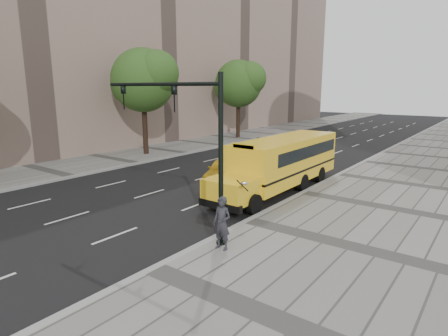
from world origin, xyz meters
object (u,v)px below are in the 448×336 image
Objects in this scene: school_bus at (283,160)px; traffic_signal at (191,136)px; tree_c at (239,83)px; pedestrian at (222,223)px; tree_b at (144,80)px; taxi_far at (259,152)px; taxi_near at (224,170)px.

traffic_signal is at bearing -85.48° from school_bus.
tree_c is 4.59× the size of pedestrian.
tree_b is 0.79× the size of school_bus.
school_bus is at bearing 103.47° from pedestrian.
pedestrian is at bearing -84.42° from taxi_far.
taxi_far is (-5.74, 6.62, -1.06)m from school_bus.
tree_b reaches higher than school_bus.
school_bus is 5.91× the size of pedestrian.
tree_c reaches higher than taxi_near.
traffic_signal is (6.43, -15.36, 3.39)m from taxi_far.
tree_c is at bearing 122.22° from pedestrian.
traffic_signal is (15.59, -11.49, -2.42)m from tree_b.
taxi_far is 2.18× the size of pedestrian.
taxi_far is (9.16, -10.34, -5.63)m from tree_c.
tree_b is 12.92m from taxi_near.
school_bus is at bearing -48.71° from tree_c.
tree_c reaches higher than school_bus.
school_bus is 2.71× the size of taxi_far.
school_bus is at bearing -70.92° from taxi_far.
pedestrian is at bearing -34.38° from tree_b.
traffic_signal is at bearing -81.28° from taxi_near.
taxi_far is (9.16, 3.87, -5.81)m from tree_b.
taxi_far is 17.00m from traffic_signal.
taxi_near is at bearing -57.85° from tree_c.
pedestrian is at bearing -56.41° from tree_c.
school_bus reaches higher than taxi_near.
taxi_far is (-1.90, 7.26, -0.06)m from taxi_near.
pedestrian reaches higher than taxi_near.
tree_b is at bearing -178.92° from taxi_far.
tree_b is 21.65m from pedestrian.
tree_c is at bearing 90.00° from tree_b.
pedestrian is (17.30, -11.84, -5.38)m from tree_b.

